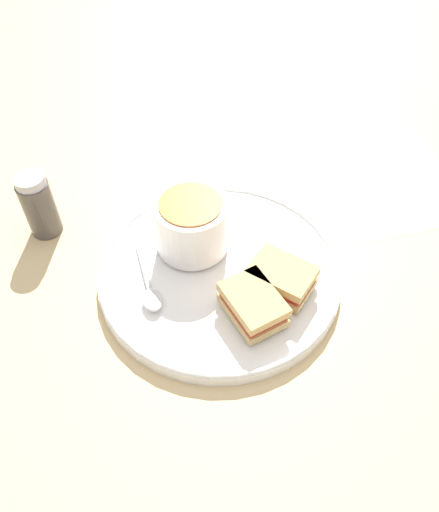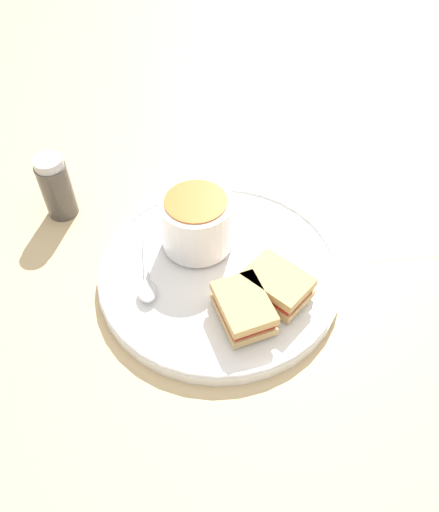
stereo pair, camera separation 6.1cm
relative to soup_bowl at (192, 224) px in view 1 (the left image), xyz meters
name	(u,v)px [view 1 (the left image)]	position (x,y,z in m)	size (l,w,h in m)	color
ground_plane	(220,276)	(0.02, -0.05, -0.06)	(2.40, 2.40, 0.00)	#D1B27F
plate	(220,271)	(0.02, -0.05, -0.05)	(0.31, 0.31, 0.02)	white
soup_bowl	(192,224)	(0.00, 0.00, 0.00)	(0.09, 0.09, 0.07)	white
spoon	(151,294)	(-0.07, -0.06, -0.03)	(0.03, 0.11, 0.01)	silver
sandwich_half_near	(253,305)	(0.04, -0.13, -0.02)	(0.07, 0.08, 0.03)	tan
sandwich_half_far	(281,277)	(0.08, -0.10, -0.02)	(0.09, 0.09, 0.03)	tan
salt_shaker	(39,205)	(-0.18, 0.11, -0.01)	(0.04, 0.04, 0.09)	#4C4742
menu_sheet	(374,162)	(0.33, 0.09, -0.06)	(0.21, 0.32, 0.00)	white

